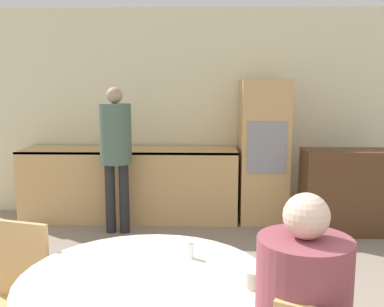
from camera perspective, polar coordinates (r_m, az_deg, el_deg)
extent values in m
cube|color=beige|center=(5.50, 1.43, 5.42)|extent=(6.10, 0.05, 2.60)
cube|color=tan|center=(5.35, -8.25, -4.05)|extent=(2.62, 0.60, 0.88)
cube|color=black|center=(5.28, -8.35, 0.48)|extent=(2.62, 0.60, 0.03)
cube|color=tan|center=(5.26, 9.47, 0.30)|extent=(0.57, 0.58, 1.71)
cube|color=gray|center=(4.95, 9.95, 0.78)|extent=(0.45, 0.01, 0.60)
cube|color=#51331E|center=(5.12, 20.41, -4.78)|extent=(1.07, 0.45, 0.94)
cylinder|color=beige|center=(2.08, -6.26, -16.47)|extent=(1.18, 1.18, 0.03)
cube|color=tan|center=(2.67, -22.04, -12.99)|extent=(0.37, 0.13, 0.45)
cylinder|color=brown|center=(1.80, 14.54, -18.71)|extent=(0.37, 0.37, 0.52)
sphere|color=beige|center=(1.67, 15.00, -8.06)|extent=(0.18, 0.18, 0.18)
cylinder|color=#262628|center=(4.90, -10.83, -5.86)|extent=(0.11, 0.11, 0.79)
cylinder|color=#262628|center=(4.87, -9.03, -5.90)|extent=(0.11, 0.11, 0.79)
cylinder|color=#4C6656|center=(4.76, -10.17, 2.61)|extent=(0.35, 0.35, 0.66)
sphere|color=tan|center=(4.73, -10.30, 7.65)|extent=(0.18, 0.18, 0.18)
cylinder|color=silver|center=(1.97, 8.11, -16.25)|extent=(0.08, 0.08, 0.08)
cylinder|color=white|center=(2.26, -0.17, -12.87)|extent=(0.03, 0.03, 0.07)
cylinder|color=silver|center=(2.24, -0.17, -11.84)|extent=(0.03, 0.03, 0.01)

